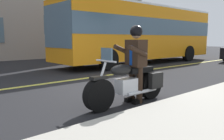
% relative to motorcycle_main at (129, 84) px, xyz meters
% --- Properties ---
extents(ground_plane, '(80.00, 80.00, 0.00)m').
position_rel_motorcycle_main_xyz_m(ground_plane, '(-0.79, -1.38, -0.45)').
color(ground_plane, black).
extents(lane_center_stripe, '(60.00, 0.16, 0.01)m').
position_rel_motorcycle_main_xyz_m(lane_center_stripe, '(-0.79, -3.38, -0.45)').
color(lane_center_stripe, '#E5DB4C').
rests_on(lane_center_stripe, ground_plane).
extents(motorcycle_main, '(2.21, 0.60, 1.26)m').
position_rel_motorcycle_main_xyz_m(motorcycle_main, '(0.00, 0.00, 0.00)').
color(motorcycle_main, black).
rests_on(motorcycle_main, ground_plane).
extents(rider_main, '(0.62, 0.54, 1.74)m').
position_rel_motorcycle_main_xyz_m(rider_main, '(-0.19, -0.00, 0.58)').
color(rider_main, black).
rests_on(rider_main, ground_plane).
extents(bus_near, '(11.05, 2.70, 3.30)m').
position_rel_motorcycle_main_xyz_m(bus_near, '(-6.72, -5.61, 1.42)').
color(bus_near, orange).
rests_on(bus_near, ground_plane).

